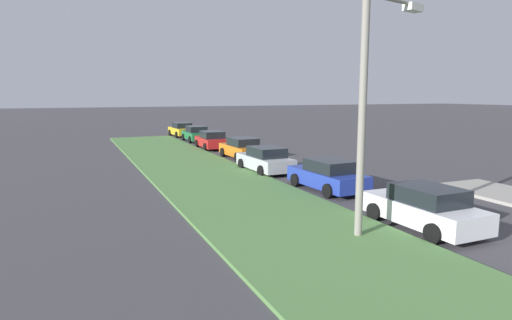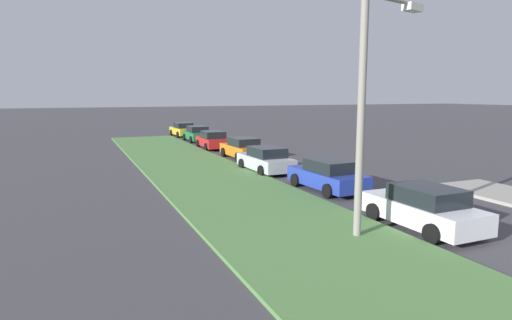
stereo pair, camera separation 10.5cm
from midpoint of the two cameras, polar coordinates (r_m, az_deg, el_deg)
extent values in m
cube|color=#517F42|center=(17.72, -0.53, -5.84)|extent=(60.00, 6.00, 0.12)
cube|color=silver|center=(15.78, 20.76, -6.32)|extent=(4.34, 1.89, 0.70)
cube|color=black|center=(15.50, 21.41, -4.24)|extent=(2.23, 1.64, 0.55)
cylinder|color=black|center=(16.21, 15.06, -6.57)|extent=(0.64, 0.23, 0.64)
cylinder|color=black|center=(17.39, 19.67, -5.75)|extent=(0.64, 0.23, 0.64)
cylinder|color=black|center=(14.33, 21.98, -8.93)|extent=(0.64, 0.23, 0.64)
cylinder|color=black|center=(15.64, 26.59, -7.76)|extent=(0.64, 0.23, 0.64)
cube|color=#23389E|center=(20.74, 9.14, -2.36)|extent=(4.40, 2.05, 0.70)
cube|color=black|center=(20.48, 9.50, -0.74)|extent=(2.29, 1.73, 0.55)
cylinder|color=black|center=(21.40, 5.05, -2.63)|extent=(0.65, 0.26, 0.64)
cylinder|color=black|center=(22.38, 8.99, -2.20)|extent=(0.65, 0.26, 0.64)
cylinder|color=black|center=(19.21, 9.28, -4.02)|extent=(0.65, 0.26, 0.64)
cylinder|color=black|center=(20.29, 13.41, -3.46)|extent=(0.65, 0.26, 0.64)
cube|color=#B2B5BA|center=(25.30, 1.06, -0.28)|extent=(4.37, 1.96, 0.70)
cube|color=black|center=(25.03, 1.27, 1.07)|extent=(2.26, 1.68, 0.55)
cylinder|color=black|center=(26.17, -2.02, -0.53)|extent=(0.65, 0.24, 0.64)
cylinder|color=black|center=(26.93, 1.50, -0.27)|extent=(0.65, 0.24, 0.64)
cylinder|color=black|center=(23.75, 0.57, -1.47)|extent=(0.65, 0.24, 0.64)
cylinder|color=black|center=(24.58, 4.34, -1.15)|extent=(0.65, 0.24, 0.64)
cube|color=orange|center=(30.60, -1.98, 1.28)|extent=(4.36, 1.96, 0.70)
cube|color=black|center=(30.35, -1.84, 2.40)|extent=(2.26, 1.68, 0.55)
cylinder|color=black|center=(31.54, -4.45, 1.02)|extent=(0.65, 0.24, 0.64)
cylinder|color=black|center=(32.22, -1.46, 1.20)|extent=(0.65, 0.24, 0.64)
cylinder|color=black|center=(29.06, -2.55, 0.38)|extent=(0.65, 0.24, 0.64)
cylinder|color=black|center=(29.79, 0.64, 0.59)|extent=(0.65, 0.24, 0.64)
cube|color=red|center=(36.23, -5.91, 2.38)|extent=(4.35, 1.92, 0.70)
cube|color=black|center=(35.97, -5.84, 3.34)|extent=(2.24, 1.66, 0.55)
cylinder|color=black|center=(37.33, -7.80, 2.15)|extent=(0.65, 0.24, 0.64)
cylinder|color=black|center=(37.79, -5.14, 2.27)|extent=(0.65, 0.24, 0.64)
cylinder|color=black|center=(34.73, -6.73, 1.68)|extent=(0.65, 0.24, 0.64)
cylinder|color=black|center=(35.23, -3.90, 1.82)|extent=(0.65, 0.24, 0.64)
cube|color=#1E6B38|center=(42.06, -7.94, 3.21)|extent=(4.32, 1.85, 0.70)
cube|color=black|center=(41.82, -7.89, 4.04)|extent=(2.22, 1.63, 0.55)
cylinder|color=black|center=(43.18, -9.54, 2.98)|extent=(0.64, 0.23, 0.64)
cylinder|color=black|center=(43.62, -7.24, 3.09)|extent=(0.64, 0.23, 0.64)
cylinder|color=black|center=(40.56, -8.68, 2.64)|extent=(0.64, 0.23, 0.64)
cylinder|color=black|center=(41.03, -6.24, 2.76)|extent=(0.64, 0.23, 0.64)
cube|color=gold|center=(47.32, -9.78, 3.76)|extent=(4.38, 2.00, 0.70)
cube|color=black|center=(47.08, -9.74, 4.50)|extent=(2.27, 1.70, 0.55)
cylinder|color=black|center=(48.40, -11.25, 3.53)|extent=(0.65, 0.25, 0.64)
cylinder|color=black|center=(48.89, -9.20, 3.64)|extent=(0.65, 0.25, 0.64)
cylinder|color=black|center=(45.81, -10.39, 3.28)|extent=(0.65, 0.25, 0.64)
cylinder|color=black|center=(46.32, -8.24, 3.39)|extent=(0.65, 0.25, 0.64)
cylinder|color=gray|center=(13.54, 13.50, 5.27)|extent=(0.24, 0.24, 7.50)
cube|color=silver|center=(15.72, 19.68, 18.26)|extent=(0.53, 0.77, 0.24)
camera|label=1|loc=(0.05, -90.14, -0.02)|focal=30.58mm
camera|label=2|loc=(0.05, 89.86, 0.02)|focal=30.58mm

